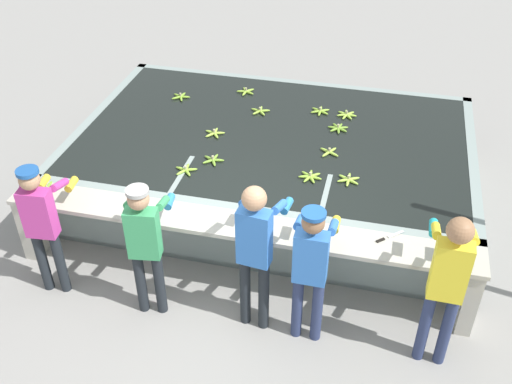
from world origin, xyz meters
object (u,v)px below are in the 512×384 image
Objects in this scene: worker_1 at (145,239)px; knife_0 at (386,238)px; banana_bunch_ledge_0 at (460,263)px; banana_bunch_floating_3 at (320,111)px; worker_2 at (255,245)px; worker_0 at (42,219)px; banana_bunch_floating_7 at (310,176)px; banana_bunch_floating_10 at (186,170)px; banana_bunch_floating_8 at (260,111)px; banana_bunch_floating_9 at (338,128)px; banana_bunch_floating_1 at (213,160)px; banana_bunch_floating_0 at (214,133)px; worker_3 at (311,263)px; banana_bunch_floating_2 at (246,91)px; banana_bunch_floating_4 at (181,97)px; banana_bunch_floating_5 at (348,180)px; banana_bunch_floating_6 at (329,152)px; worker_4 at (448,278)px; banana_bunch_floating_11 at (347,115)px; banana_bunch_ledge_1 at (47,188)px.

worker_1 reaches higher than knife_0.
banana_bunch_ledge_0 is (3.05, 0.47, -0.07)m from worker_1.
worker_2 is at bearing -92.86° from banana_bunch_floating_3.
banana_bunch_floating_7 is (2.56, 1.54, -0.08)m from worker_0.
banana_bunch_floating_10 is (-0.05, 1.38, -0.08)m from worker_1.
worker_0 is at bearing -127.57° from banana_bunch_floating_3.
banana_bunch_floating_3 is 0.83m from banana_bunch_floating_8.
worker_0 is at bearing -129.76° from banana_bunch_floating_10.
banana_bunch_floating_9 and banana_bunch_floating_10 have the same top height.
worker_0 reaches higher than banana_bunch_floating_1.
banana_bunch_floating_10 is at bearing -94.96° from banana_bunch_floating_0.
worker_3 is 3.22m from banana_bunch_floating_8.
banana_bunch_floating_9 is at bearing 60.59° from worker_1.
worker_3 is at bearing -54.01° from banana_bunch_floating_0.
worker_1 is at bearing -91.99° from banana_bunch_floating_2.
banana_bunch_floating_4 is 1.22m from banana_bunch_floating_8.
banana_bunch_floating_5 and banana_bunch_floating_6 have the same top height.
worker_4 is 2.17m from banana_bunch_floating_7.
banana_bunch_floating_10 is at bearing -171.66° from banana_bunch_floating_7.
banana_bunch_floating_9 is at bearing 102.97° from banana_bunch_floating_5.
banana_bunch_floating_8 is at bearing 111.86° from worker_3.
knife_0 is (0.49, -0.95, -0.01)m from banana_bunch_floating_5.
banana_bunch_floating_0 is 1.85m from banana_bunch_floating_11.
banana_bunch_ledge_1 is at bearing -152.67° from banana_bunch_floating_10.
banana_bunch_ledge_0 is (2.93, -3.08, 0.00)m from banana_bunch_floating_2.
worker_0 is 0.68m from banana_bunch_ledge_1.
banana_bunch_floating_11 is at bearing 0.57° from banana_bunch_floating_4.
worker_4 is at bearing -50.93° from banana_bunch_floating_8.
banana_bunch_floating_10 is at bearing 131.74° from worker_2.
banana_bunch_floating_8 reaches higher than knife_0.
worker_1 is 2.12m from banana_bunch_floating_7.
banana_bunch_floating_10 is at bearing 141.85° from worker_3.
banana_bunch_floating_7 is (1.40, 1.59, -0.08)m from worker_1.
worker_1 is at bearing -76.65° from banana_bunch_floating_4.
banana_bunch_floating_9 is at bearing 35.22° from banana_bunch_ledge_1.
banana_bunch_floating_7 and banana_bunch_floating_9 have the same top height.
banana_bunch_floating_3 and banana_bunch_floating_8 have the same top height.
banana_bunch_floating_8 is (-1.08, 0.84, -0.00)m from banana_bunch_floating_6.
worker_1 reaches higher than banana_bunch_floating_7.
banana_bunch_floating_8 is at bearing 61.32° from worker_0.
banana_bunch_floating_1 is (0.19, 1.66, -0.08)m from worker_1.
knife_0 is at bearing 16.33° from worker_1.
banana_bunch_floating_5 is 0.44m from banana_bunch_floating_7.
banana_bunch_floating_10 is 1.59m from banana_bunch_ledge_1.
banana_bunch_floating_4 is at bearing 74.18° from banana_bunch_ledge_1.
banana_bunch_floating_6 is (1.42, -1.38, 0.00)m from banana_bunch_floating_2.
banana_bunch_floating_3 reaches higher than knife_0.
banana_bunch_floating_4 is at bearing 127.56° from worker_3.
worker_4 is at bearing -24.69° from banana_bunch_floating_10.
worker_0 is 5.80× the size of banana_bunch_floating_2.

